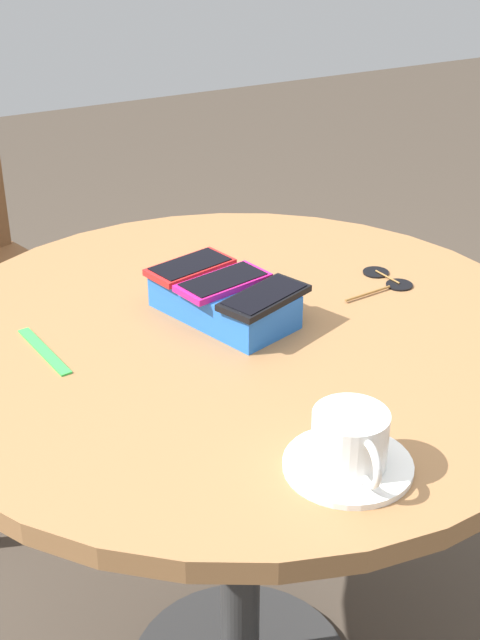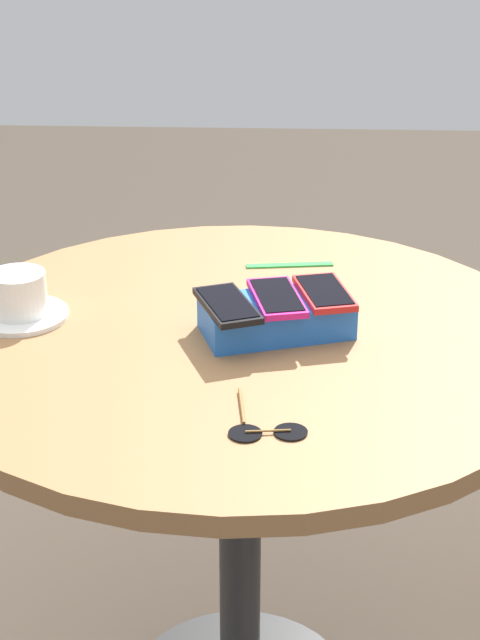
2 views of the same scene
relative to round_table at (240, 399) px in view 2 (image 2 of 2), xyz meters
The scene contains 9 objects.
round_table is the anchor object (origin of this frame).
phone_box 0.15m from the round_table, behind, with size 0.24×0.17×0.05m.
phone_red 0.22m from the round_table, behind, with size 0.10×0.15×0.01m.
phone_magenta 0.18m from the round_table, behind, with size 0.10×0.15×0.01m.
phone_black 0.18m from the round_table, 60.44° to the left, with size 0.11×0.15×0.01m.
saucer 0.37m from the round_table, ahead, with size 0.15×0.15×0.01m, color white.
coffee_cup 0.38m from the round_table, ahead, with size 0.12×0.09×0.07m.
lanyard_strap 0.31m from the round_table, 105.26° to the right, with size 0.15×0.02×0.00m, color green.
sunglasses 0.32m from the round_table, 98.71° to the left, with size 0.10×0.13×0.01m.
Camera 2 is at (-0.07, 1.46, 1.42)m, focal length 60.00 mm.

